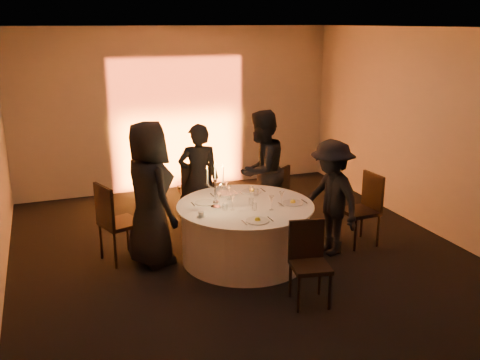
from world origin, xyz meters
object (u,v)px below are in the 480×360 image
object	(u,v)px
banquet_table	(245,232)
chair_back_right	(277,190)
chair_right	(365,205)
candelabra	(215,192)
chair_back_left	(196,190)
guest_right	(331,198)
guest_left	(149,194)
guest_back_left	(199,179)
chair_left	(114,218)
chair_front	(309,257)
coffee_cup	(201,214)
guest_back_right	(261,171)

from	to	relation	value
banquet_table	chair_back_right	world-z (taller)	chair_back_right
chair_right	candelabra	xyz separation A→B (m)	(-2.19, 0.11, 0.40)
chair_back_left	guest_right	bearing A→B (deg)	143.39
guest_left	guest_back_left	size ratio (longest dim) A/B	1.14
banquet_table	chair_left	world-z (taller)	chair_left
chair_front	candelabra	world-z (taller)	candelabra
chair_back_right	chair_front	size ratio (longest dim) A/B	0.93
chair_right	chair_front	bearing A→B (deg)	-55.10
coffee_cup	candelabra	xyz separation A→B (m)	(0.27, 0.25, 0.19)
chair_back_left	chair_right	bearing A→B (deg)	155.63
guest_left	coffee_cup	bearing A→B (deg)	-154.22
guest_left	guest_right	world-z (taller)	guest_left
guest_back_right	chair_back_left	bearing A→B (deg)	-55.02
banquet_table	chair_right	world-z (taller)	chair_right
guest_back_right	coffee_cup	bearing A→B (deg)	10.14
guest_back_right	coffee_cup	size ratio (longest dim) A/B	16.63
chair_back_right	chair_front	world-z (taller)	chair_front
chair_left	guest_back_right	distance (m)	2.33
chair_left	guest_back_left	bearing A→B (deg)	-85.23
chair_left	chair_right	xyz separation A→B (m)	(3.42, -0.63, -0.03)
chair_back_left	guest_right	world-z (taller)	guest_right
chair_back_right	guest_left	xyz separation A→B (m)	(-2.21, -0.88, 0.46)
chair_front	guest_back_left	xyz separation A→B (m)	(-0.56, 2.44, 0.30)
guest_left	guest_right	bearing A→B (deg)	-119.38
chair_back_left	guest_right	xyz separation A→B (m)	(1.44, -1.56, 0.20)
chair_back_left	chair_front	size ratio (longest dim) A/B	1.12
guest_right	coffee_cup	xyz separation A→B (m)	(-1.83, -0.03, 0.01)
chair_back_right	guest_right	size ratio (longest dim) A/B	0.55
guest_back_left	chair_right	bearing A→B (deg)	163.38
chair_back_left	coffee_cup	world-z (taller)	chair_back_left
banquet_table	chair_right	size ratio (longest dim) A/B	1.75
chair_front	guest_right	world-z (taller)	guest_right
chair_back_right	guest_back_left	world-z (taller)	guest_back_left
chair_left	guest_back_left	xyz separation A→B (m)	(1.34, 0.62, 0.22)
chair_left	guest_left	bearing A→B (deg)	-132.98
chair_left	coffee_cup	size ratio (longest dim) A/B	9.75
guest_back_right	guest_right	distance (m)	1.30
guest_back_right	candelabra	size ratio (longest dim) A/B	2.97
guest_right	coffee_cup	size ratio (longest dim) A/B	14.42
chair_back_right	guest_back_right	bearing A→B (deg)	-4.82
candelabra	guest_left	bearing A→B (deg)	157.71
banquet_table	guest_back_left	size ratio (longest dim) A/B	1.08
guest_back_right	candelabra	bearing A→B (deg)	10.03
chair_left	candelabra	world-z (taller)	candelabra
chair_back_left	chair_back_right	xyz separation A→B (m)	(1.31, -0.13, -0.10)
chair_front	coffee_cup	distance (m)	1.44
chair_right	guest_right	bearing A→B (deg)	-83.05
guest_back_left	coffee_cup	world-z (taller)	guest_back_left
chair_left	coffee_cup	bearing A→B (deg)	-148.45
candelabra	guest_back_right	bearing A→B (deg)	42.81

